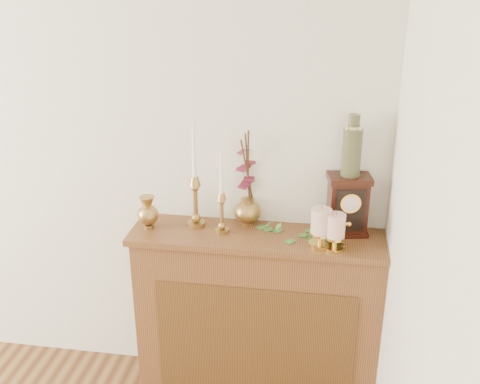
% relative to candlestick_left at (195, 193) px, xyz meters
% --- Properties ---
extents(console_shelf, '(1.24, 0.34, 0.93)m').
position_rel_candlestick_left_xyz_m(console_shelf, '(0.32, -0.04, -0.67)').
color(console_shelf, brown).
rests_on(console_shelf, ground).
extents(candlestick_left, '(0.09, 0.09, 0.53)m').
position_rel_candlestick_left_xyz_m(candlestick_left, '(0.00, 0.00, 0.00)').
color(candlestick_left, '#A88643').
rests_on(candlestick_left, console_shelf).
extents(candlestick_center, '(0.07, 0.07, 0.41)m').
position_rel_candlestick_left_xyz_m(candlestick_center, '(0.14, -0.05, -0.04)').
color(candlestick_center, '#A88643').
rests_on(candlestick_center, console_shelf).
extents(bud_vase, '(0.10, 0.10, 0.16)m').
position_rel_candlestick_left_xyz_m(bud_vase, '(-0.22, -0.06, -0.09)').
color(bud_vase, '#A88643').
rests_on(bud_vase, console_shelf).
extents(ginger_jar, '(0.20, 0.21, 0.49)m').
position_rel_candlestick_left_xyz_m(ginger_jar, '(0.24, 0.10, 0.05)').
color(ginger_jar, '#A88643').
rests_on(ginger_jar, console_shelf).
extents(pillar_candle_left, '(0.10, 0.10, 0.20)m').
position_rel_candlestick_left_xyz_m(pillar_candle_left, '(0.61, -0.12, -0.07)').
color(pillar_candle_left, gold).
rests_on(pillar_candle_left, console_shelf).
extents(pillar_candle_right, '(0.10, 0.10, 0.18)m').
position_rel_candlestick_left_xyz_m(pillar_candle_right, '(0.67, -0.14, -0.08)').
color(pillar_candle_right, gold).
rests_on(pillar_candle_right, console_shelf).
extents(ivy_garland, '(0.38, 0.19, 0.07)m').
position_rel_candlestick_left_xyz_m(ivy_garland, '(0.51, -0.02, -0.16)').
color(ivy_garland, '#3F772D').
rests_on(ivy_garland, console_shelf).
extents(mantel_clock, '(0.22, 0.17, 0.29)m').
position_rel_candlestick_left_xyz_m(mantel_clock, '(0.72, 0.03, -0.03)').
color(mantel_clock, black).
rests_on(mantel_clock, console_shelf).
extents(ceramic_vase, '(0.09, 0.09, 0.29)m').
position_rel_candlestick_left_xyz_m(ceramic_vase, '(0.72, 0.04, 0.25)').
color(ceramic_vase, '#1A352A').
rests_on(ceramic_vase, mantel_clock).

